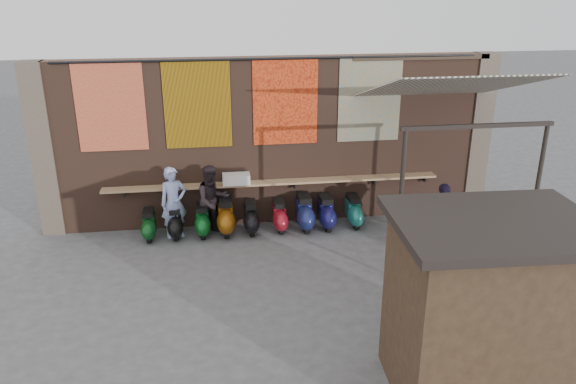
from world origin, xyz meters
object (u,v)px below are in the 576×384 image
object	(u,v)px
scooter_stool_7	(326,213)
scooter_stool_5	(280,216)
scooter_stool_0	(149,225)
shopper_navy	(443,219)
scooter_stool_1	(176,222)
market_stall	(484,313)
scooter_stool_4	(251,217)
diner_right	(213,201)
shelf_box	(236,179)
scooter_stool_2	(203,221)
scooter_stool_8	(354,211)
shopper_tan	(449,229)
diner_left	(174,203)
shopper_grey	(521,236)
scooter_stool_6	(304,213)
scooter_stool_3	(226,216)

from	to	relation	value
scooter_stool_7	scooter_stool_5	bearing A→B (deg)	178.87
scooter_stool_0	shopper_navy	size ratio (longest dim) A/B	0.44
scooter_stool_1	market_stall	bearing A→B (deg)	-52.73
scooter_stool_0	scooter_stool_4	xyz separation A→B (m)	(2.35, 0.03, 0.03)
diner_right	scooter_stool_4	bearing A→B (deg)	-24.73
scooter_stool_1	scooter_stool_7	distance (m)	3.56
shelf_box	scooter_stool_7	world-z (taller)	shelf_box
scooter_stool_2	diner_right	xyz separation A→B (m)	(0.26, 0.01, 0.48)
scooter_stool_8	diner_right	bearing A→B (deg)	-179.55
scooter_stool_7	shopper_tan	world-z (taller)	shopper_tan
diner_left	shopper_tan	world-z (taller)	diner_left
shopper_navy	shelf_box	bearing A→B (deg)	-33.38
scooter_stool_0	shopper_tan	distance (m)	6.69
diner_right	shopper_grey	distance (m)	6.68
scooter_stool_6	shopper_navy	xyz separation A→B (m)	(2.73, -1.68, 0.39)
scooter_stool_0	scooter_stool_8	distance (m)	4.85
diner_left	shopper_grey	world-z (taller)	diner_left
scooter_stool_1	shopper_tan	distance (m)	6.13
scooter_stool_0	market_stall	xyz separation A→B (m)	(5.13, -5.92, 0.96)
diner_left	diner_right	size ratio (longest dim) A/B	1.00
scooter_stool_7	diner_right	world-z (taller)	diner_right
scooter_stool_2	scooter_stool_5	distance (m)	1.82
scooter_stool_5	market_stall	bearing A→B (deg)	-70.65
scooter_stool_6	market_stall	xyz separation A→B (m)	(1.50, -5.95, 0.88)
diner_right	shopper_navy	xyz separation A→B (m)	(4.89, -1.69, -0.04)
scooter_stool_2	scooter_stool_4	xyz separation A→B (m)	(1.13, 0.01, 0.00)
shelf_box	scooter_stool_4	world-z (taller)	shelf_box
scooter_stool_3	scooter_stool_4	size ratio (longest dim) A/B	1.14
shelf_box	shopper_tan	distance (m)	4.95
scooter_stool_3	diner_right	world-z (taller)	diner_right
scooter_stool_2	scooter_stool_8	xyz separation A→B (m)	(3.63, 0.04, 0.01)
scooter_stool_2	scooter_stool_3	size ratio (longest dim) A/B	0.87
scooter_stool_2	shopper_tan	distance (m)	5.55
shopper_navy	shopper_tan	bearing A→B (deg)	81.99
shelf_box	scooter_stool_0	xyz separation A→B (m)	(-2.05, -0.34, -0.91)
shopper_grey	shopper_tan	world-z (taller)	shopper_grey
scooter_stool_8	shopper_grey	bearing A→B (deg)	-46.34
diner_right	market_stall	distance (m)	7.01
scooter_stool_8	shopper_tan	size ratio (longest dim) A/B	0.53
scooter_stool_1	scooter_stool_7	size ratio (longest dim) A/B	0.91
scooter_stool_4	diner_left	xyz separation A→B (m)	(-1.76, 0.00, 0.48)
scooter_stool_5	scooter_stool_6	distance (m)	0.60
shelf_box	scooter_stool_2	size ratio (longest dim) A/B	0.84
scooter_stool_6	scooter_stool_7	distance (m)	0.53
scooter_stool_2	scooter_stool_6	bearing A→B (deg)	0.15
shopper_grey	scooter_stool_7	bearing A→B (deg)	-25.34
scooter_stool_5	scooter_stool_1	bearing A→B (deg)	-179.73
shopper_tan	scooter_stool_6	bearing A→B (deg)	95.83
scooter_stool_2	scooter_stool_7	xyz separation A→B (m)	(2.94, -0.00, 0.03)
scooter_stool_3	shelf_box	bearing A→B (deg)	43.84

